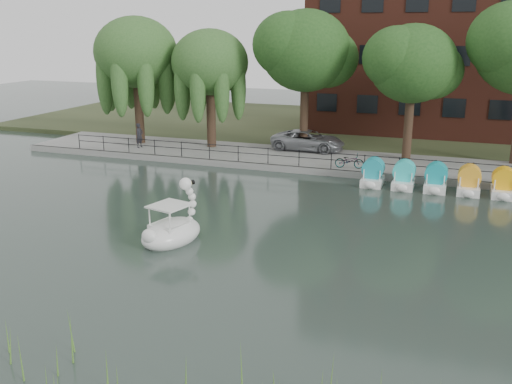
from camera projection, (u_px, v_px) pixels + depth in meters
The scene contains 16 objects.
ground_plane at pixel (211, 247), 23.10m from camera, with size 120.00×120.00×0.00m, color #3F5148.
promenade at pixel (310, 160), 37.52m from camera, with size 40.00×6.00×0.40m, color gray.
kerb at pixel (298, 170), 34.85m from camera, with size 40.00×0.25×0.40m, color gray.
land_strip at pixel (350, 127), 50.20m from camera, with size 60.00×22.00×0.36m, color #47512D.
railing at pixel (299, 154), 34.77m from camera, with size 32.00×0.05×1.00m.
apartment_building at pixel (442, 17), 45.37m from camera, with size 20.00×10.07×18.00m.
willow_left at pixel (136, 53), 40.32m from camera, with size 5.88×5.88×9.01m.
willow_mid at pixel (210, 63), 39.17m from camera, with size 5.32×5.32×8.15m.
broadleaf_center at pixel (306, 51), 37.75m from camera, with size 6.00×6.00×9.25m.
broadleaf_right at pixel (413, 64), 35.23m from camera, with size 5.40×5.40×8.32m.
minivan at pixel (308, 139), 39.29m from camera, with size 5.75×2.65×1.60m, color gray.
bicycle at pixel (349, 160), 34.33m from camera, with size 1.72×0.60×1.00m, color gray.
pedestrian at pixel (139, 134), 40.11m from camera, with size 0.71×0.48×1.98m, color black.
swan_boat at pixel (172, 228), 23.66m from camera, with size 2.55×3.35×2.53m.
pedal_boat_row at pixel (469, 182), 30.47m from camera, with size 11.35×1.70×1.40m.
reed_bank at pixel (126, 372), 13.69m from camera, with size 24.00×2.40×1.20m.
Camera 1 is at (8.95, -19.71, 8.57)m, focal length 40.00 mm.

